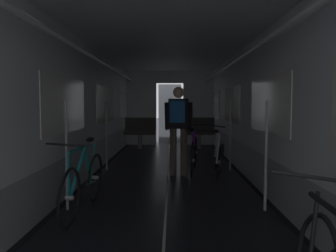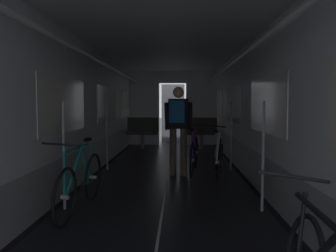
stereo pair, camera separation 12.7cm
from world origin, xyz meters
The scene contains 7 objects.
train_car_shell centered at (0.00, 3.60, 1.70)m, with size 3.14×12.34×2.57m.
bench_seat_far_left centered at (-0.90, 8.07, 0.57)m, with size 0.98×0.51×0.95m.
bench_seat_far_right centered at (0.90, 8.07, 0.57)m, with size 0.98×0.51×0.95m.
bicycle_teal centered at (-1.02, 1.99, 0.38)m, with size 0.44×1.69×0.94m.
bicycle_white centered at (0.97, 4.22, 0.38)m, with size 0.44×1.69×0.95m.
person_cyclist_aisle centered at (0.20, 4.16, 1.02)m, with size 0.55×0.41×1.69m.
bicycle_purple_in_aisle centered at (0.51, 4.43, 0.38)m, with size 0.44×1.68×0.94m.
Camera 2 is at (0.21, -2.12, 1.36)m, focal length 35.81 mm.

